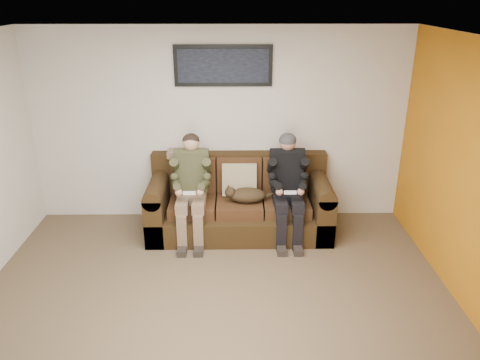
{
  "coord_description": "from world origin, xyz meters",
  "views": [
    {
      "loc": [
        0.2,
        -3.8,
        2.98
      ],
      "look_at": [
        0.26,
        1.2,
        0.95
      ],
      "focal_mm": 35.0,
      "sensor_mm": 36.0,
      "label": 1
    }
  ],
  "objects_px": {
    "sofa": "(239,203)",
    "cat": "(246,195)",
    "person_left": "(191,182)",
    "person_right": "(288,181)",
    "framed_poster": "(223,66)"
  },
  "relations": [
    {
      "from": "sofa",
      "to": "cat",
      "type": "bearing_deg",
      "value": -68.47
    },
    {
      "from": "person_left",
      "to": "person_right",
      "type": "distance_m",
      "value": 1.21
    },
    {
      "from": "sofa",
      "to": "person_left",
      "type": "xyz_separation_m",
      "value": [
        -0.61,
        -0.2,
        0.39
      ]
    },
    {
      "from": "person_left",
      "to": "framed_poster",
      "type": "relative_size",
      "value": 1.06
    },
    {
      "from": "sofa",
      "to": "person_left",
      "type": "height_order",
      "value": "person_left"
    },
    {
      "from": "sofa",
      "to": "person_right",
      "type": "bearing_deg",
      "value": -18.0
    },
    {
      "from": "cat",
      "to": "sofa",
      "type": "bearing_deg",
      "value": 111.53
    },
    {
      "from": "person_left",
      "to": "cat",
      "type": "height_order",
      "value": "person_left"
    },
    {
      "from": "sofa",
      "to": "framed_poster",
      "type": "relative_size",
      "value": 1.88
    },
    {
      "from": "person_left",
      "to": "cat",
      "type": "distance_m",
      "value": 0.71
    },
    {
      "from": "sofa",
      "to": "framed_poster",
      "type": "distance_m",
      "value": 1.79
    },
    {
      "from": "person_right",
      "to": "cat",
      "type": "xyz_separation_m",
      "value": [
        -0.53,
        -0.01,
        -0.19
      ]
    },
    {
      "from": "person_right",
      "to": "framed_poster",
      "type": "relative_size",
      "value": 1.07
    },
    {
      "from": "sofa",
      "to": "cat",
      "type": "xyz_separation_m",
      "value": [
        0.08,
        -0.21,
        0.21
      ]
    },
    {
      "from": "cat",
      "to": "person_right",
      "type": "bearing_deg",
      "value": 0.95
    }
  ]
}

